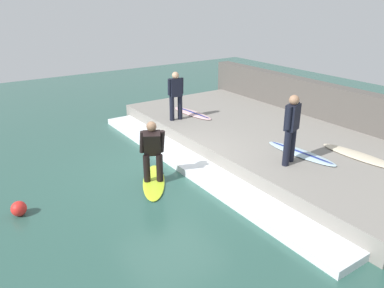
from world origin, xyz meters
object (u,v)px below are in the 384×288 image
surfboard_waiting_near (301,153)px  marker_buoy (19,209)px  surfboard_spare (359,156)px  surfboard_riding (154,182)px  surfer_waiting_far (176,93)px  surfboard_waiting_far (192,113)px  surfer_waiting_near (292,126)px  surfer_riding (152,149)px

surfboard_waiting_near → marker_buoy: 6.59m
surfboard_waiting_near → surfboard_spare: (1.06, -0.93, -0.00)m
surfboard_riding → surfboard_waiting_near: 3.72m
surfboard_riding → surfer_waiting_far: surfer_waiting_far is taller
surfer_waiting_far → surfboard_waiting_far: 1.15m
surfer_waiting_near → surfboard_waiting_far: size_ratio=0.89×
surfer_waiting_near → surfer_waiting_far: size_ratio=1.08×
surfboard_riding → surfboard_spare: (4.41, -2.48, 0.50)m
marker_buoy → surfboard_spare: bearing=-20.6°
surfer_riding → surfboard_spare: surfer_riding is taller
surfer_riding → surfboard_waiting_far: size_ratio=0.80×
surfer_waiting_far → surfboard_waiting_far: bearing=15.4°
surfer_waiting_near → surfer_waiting_far: (-0.44, 4.33, -0.07)m
surfboard_waiting_far → marker_buoy: 6.50m
surfer_riding → surfer_waiting_far: (2.25, 2.59, 0.47)m
surfboard_riding → surfer_waiting_near: surfer_waiting_near is taller
surfboard_spare → surfboard_waiting_far: bearing=104.7°
surfer_riding → surfboard_waiting_far: (3.02, 2.80, -0.36)m
surfer_riding → marker_buoy: (-2.97, 0.28, -0.73)m
surfboard_waiting_far → surfer_riding: bearing=-137.1°
surfboard_riding → marker_buoy: 2.98m
surfer_waiting_near → surfboard_waiting_near: (0.66, 0.19, -0.90)m
surfer_riding → surfer_waiting_near: 3.24m
surfer_riding → surfer_waiting_far: 3.46m
surfboard_waiting_near → surfboard_spare: surfboard_waiting_near is taller
surfboard_waiting_far → surfer_waiting_near: bearing=-94.2°
surfer_waiting_near → surfer_waiting_far: bearing=95.8°
surfer_riding → surfer_waiting_near: (2.69, -1.74, 0.54)m
surfer_waiting_far → marker_buoy: size_ratio=4.89×
surfer_riding → surfboard_waiting_far: 4.14m
surfboard_waiting_near → surfboard_spare: 1.41m
surfer_riding → surfboard_waiting_near: surfer_riding is taller
surfboard_riding → surfer_waiting_far: bearing=49.1°
surfer_waiting_near → marker_buoy: bearing=160.3°
surfer_waiting_far → surfboard_spare: 5.58m
surfboard_waiting_near → surfboard_waiting_far: size_ratio=1.08×
surfboard_spare → marker_buoy: bearing=159.4°
marker_buoy → surfboard_waiting_far: bearing=22.8°
surfer_riding → surfboard_spare: size_ratio=0.73×
surfboard_riding → surfboard_waiting_near: bearing=-24.9°
surfboard_waiting_far → surfboard_spare: size_ratio=0.91×
surfer_waiting_near → marker_buoy: size_ratio=5.28×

